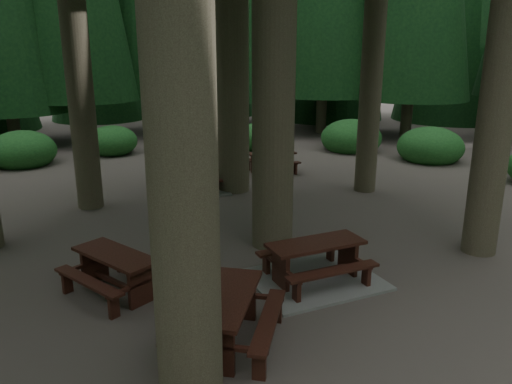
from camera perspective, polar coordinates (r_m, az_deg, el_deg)
ground at (r=9.97m, az=-1.16°, el=-7.32°), size 80.00×80.00×0.00m
picnic_table_a at (r=8.92m, az=6.77°, el=-8.65°), size 2.47×2.17×0.74m
picnic_table_b at (r=8.70m, az=-15.66°, el=-8.21°), size 1.70×1.92×0.71m
picnic_table_c at (r=14.52m, az=-7.15°, el=1.00°), size 2.44×2.25×0.67m
picnic_table_d at (r=16.48m, az=1.81°, el=3.77°), size 1.80×1.58×0.67m
picnic_table_e at (r=7.03m, az=-3.31°, el=-13.49°), size 2.20×2.19×0.74m
shrub_ring at (r=10.77m, az=-0.29°, el=-3.21°), size 23.86×24.64×1.49m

